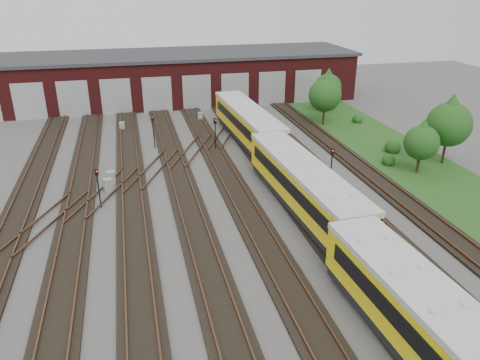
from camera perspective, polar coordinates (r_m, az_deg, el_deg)
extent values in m
plane|color=#43403E|center=(29.77, -0.75, -8.28)|extent=(120.00, 120.00, 0.00)
cube|color=#543421|center=(30.10, -26.65, -10.15)|extent=(0.10, 70.00, 0.15)
cube|color=black|center=(29.52, -20.34, -10.04)|extent=(2.40, 70.00, 0.18)
cube|color=#543421|center=(29.55, -21.77, -9.86)|extent=(0.10, 70.00, 0.15)
cube|color=#543421|center=(29.33, -18.98, -9.67)|extent=(0.10, 70.00, 0.15)
cube|color=black|center=(29.19, -12.46, -9.40)|extent=(2.40, 70.00, 0.18)
cube|color=#543421|center=(29.12, -13.91, -9.26)|extent=(0.10, 70.00, 0.15)
cube|color=#543421|center=(29.10, -11.06, -8.99)|extent=(0.10, 70.00, 0.15)
cube|color=black|center=(29.41, -4.59, -8.59)|extent=(2.40, 70.00, 0.18)
cube|color=#543421|center=(29.24, -6.00, -8.47)|extent=(0.10, 70.00, 0.15)
cube|color=#543421|center=(29.42, -3.21, -8.16)|extent=(0.10, 70.00, 0.15)
cube|color=black|center=(30.16, 2.99, -7.65)|extent=(2.40, 70.00, 0.18)
cube|color=#543421|center=(29.90, 1.67, -7.56)|extent=(0.10, 70.00, 0.15)
cube|color=#543421|center=(30.27, 4.31, -7.21)|extent=(0.10, 70.00, 0.15)
cube|color=black|center=(31.41, 10.05, -6.65)|extent=(2.40, 70.00, 0.18)
cube|color=#543421|center=(31.07, 8.85, -6.57)|extent=(0.10, 70.00, 0.15)
cube|color=#543421|center=(31.60, 11.28, -6.21)|extent=(0.10, 70.00, 0.15)
cube|color=black|center=(33.10, 16.46, -5.66)|extent=(2.40, 70.00, 0.18)
cube|color=#543421|center=(32.69, 15.39, -5.58)|extent=(0.10, 70.00, 0.15)
cube|color=#543421|center=(33.37, 17.57, -5.24)|extent=(0.10, 70.00, 0.15)
cube|color=black|center=(35.16, 22.16, -4.71)|extent=(2.40, 70.00, 0.18)
cube|color=#543421|center=(34.69, 21.23, -4.63)|extent=(0.10, 70.00, 0.15)
cube|color=#543421|center=(35.49, 23.15, -4.31)|extent=(0.10, 70.00, 0.15)
cube|color=#543421|center=(38.03, -16.06, -1.41)|extent=(5.40, 9.62, 0.15)
cube|color=#543421|center=(41.67, -10.48, 1.36)|extent=(5.40, 9.62, 0.15)
cube|color=#543421|center=(45.73, -5.83, 3.65)|extent=(5.40, 9.62, 0.15)
cube|color=#543421|center=(34.93, -22.75, -4.70)|extent=(5.40, 9.62, 0.15)
cube|color=#543421|center=(50.09, -1.95, 5.54)|extent=(5.40, 9.62, 0.15)
cube|color=#4E1314|center=(66.15, -8.75, 12.17)|extent=(50.00, 12.00, 6.00)
cube|color=#323234|center=(65.62, -8.92, 14.86)|extent=(51.00, 12.50, 0.40)
cube|color=#A4A5A9|center=(61.26, -24.31, 8.71)|extent=(3.60, 0.12, 4.40)
cube|color=#A4A5A9|center=(60.53, -19.63, 9.27)|extent=(3.60, 0.12, 4.40)
cube|color=#A4A5A9|center=(60.21, -14.86, 9.78)|extent=(3.60, 0.12, 4.40)
cube|color=#A4A5A9|center=(60.30, -10.05, 10.21)|extent=(3.60, 0.12, 4.40)
cube|color=#A4A5A9|center=(60.80, -5.27, 10.58)|extent=(3.60, 0.12, 4.40)
cube|color=#A4A5A9|center=(61.71, -0.60, 10.87)|extent=(3.60, 0.12, 4.40)
cube|color=#A4A5A9|center=(63.00, 3.92, 11.08)|extent=(3.60, 0.12, 4.40)
cube|color=#A4A5A9|center=(64.65, 8.23, 11.21)|extent=(3.60, 0.12, 4.40)
cube|color=#224E1A|center=(45.31, 20.31, 1.76)|extent=(8.00, 55.00, 0.05)
cube|color=yellow|center=(21.76, 23.64, -17.37)|extent=(3.51, 15.94, 2.32)
cube|color=silver|center=(20.97, 24.24, -14.61)|extent=(3.62, 15.94, 0.32)
cube|color=black|center=(20.85, 20.65, -17.92)|extent=(0.74, 13.91, 0.90)
cube|color=black|center=(22.42, 26.62, -15.79)|extent=(0.74, 13.91, 0.90)
cube|color=black|center=(34.22, 7.65, -2.78)|extent=(3.19, 15.92, 0.63)
cube|color=yellow|center=(33.60, 7.79, -0.52)|extent=(3.51, 15.94, 2.32)
cube|color=silver|center=(33.09, 7.91, 1.56)|extent=(3.62, 15.94, 0.32)
cube|color=black|center=(32.98, 5.60, -0.39)|extent=(0.74, 13.91, 0.90)
cube|color=black|center=(34.06, 9.95, 0.15)|extent=(0.74, 13.91, 0.90)
cube|color=black|center=(48.36, 0.92, 5.37)|extent=(3.19, 15.92, 0.63)
cube|color=yellow|center=(47.92, 0.93, 7.05)|extent=(3.51, 15.94, 2.32)
cube|color=silver|center=(47.56, 0.94, 8.58)|extent=(3.62, 15.94, 0.32)
cube|color=black|center=(47.46, -0.69, 7.22)|extent=(0.74, 13.91, 0.90)
cube|color=black|center=(48.26, 2.52, 7.48)|extent=(0.74, 13.91, 0.90)
cylinder|color=black|center=(35.71, -16.80, -1.35)|extent=(0.10, 0.10, 2.56)
cube|color=black|center=(35.12, -17.09, 0.91)|extent=(0.28, 0.22, 0.48)
sphere|color=red|center=(35.00, -17.11, 0.99)|extent=(0.11, 0.11, 0.11)
cylinder|color=black|center=(47.13, -10.46, 5.48)|extent=(0.10, 0.10, 2.84)
cube|color=black|center=(46.65, -10.61, 7.44)|extent=(0.28, 0.21, 0.51)
sphere|color=red|center=(46.52, -10.61, 7.53)|extent=(0.12, 0.12, 0.12)
cylinder|color=black|center=(45.82, -3.02, 5.24)|extent=(0.11, 0.11, 2.72)
cube|color=black|center=(45.34, -3.06, 7.20)|extent=(0.31, 0.24, 0.54)
sphere|color=red|center=(45.21, -3.04, 7.29)|extent=(0.13, 0.13, 0.13)
cylinder|color=black|center=(38.10, 11.02, 1.06)|extent=(0.10, 0.10, 2.84)
cube|color=black|center=(37.51, 11.21, 3.43)|extent=(0.29, 0.22, 0.52)
sphere|color=red|center=(37.38, 11.29, 3.53)|extent=(0.13, 0.13, 0.13)
cube|color=#929596|center=(38.55, -15.79, -0.59)|extent=(0.77, 0.71, 1.06)
cube|color=#929596|center=(53.94, -14.18, 6.39)|extent=(0.61, 0.53, 0.94)
cube|color=#929596|center=(39.91, -15.48, 0.30)|extent=(0.73, 0.64, 1.08)
cube|color=#929596|center=(56.36, -4.86, 7.75)|extent=(0.63, 0.55, 0.94)
cube|color=#929596|center=(43.04, 4.13, 2.72)|extent=(0.64, 0.57, 0.92)
cylinder|color=#301F15|center=(54.94, 10.13, 7.57)|extent=(0.21, 0.21, 1.90)
sphere|color=#1C4513|center=(54.31, 10.32, 10.13)|extent=(3.69, 3.69, 3.69)
cone|color=#1C4513|center=(54.03, 10.42, 11.49)|extent=(3.16, 3.16, 2.63)
cylinder|color=#301F15|center=(60.40, 10.49, 8.90)|extent=(0.24, 0.24, 1.72)
sphere|color=#1C4513|center=(59.88, 10.65, 11.02)|extent=(3.35, 3.35, 3.35)
cone|color=#1C4513|center=(59.64, 10.74, 12.15)|extent=(2.87, 2.87, 2.39)
cylinder|color=#301F15|center=(46.33, 23.58, 3.01)|extent=(0.22, 0.22, 2.02)
sphere|color=#1C4513|center=(45.55, 24.12, 6.19)|extent=(3.93, 3.93, 3.93)
cone|color=#1C4513|center=(45.20, 24.42, 7.88)|extent=(3.37, 3.37, 2.81)
cylinder|color=#301F15|center=(43.31, 20.87, 1.74)|extent=(0.24, 0.24, 1.52)
sphere|color=#1C4513|center=(42.65, 21.26, 4.27)|extent=(2.96, 2.96, 2.96)
cone|color=#1C4513|center=(42.34, 21.47, 5.61)|extent=(2.53, 2.53, 2.11)
sphere|color=#1C4513|center=(44.43, 17.68, 2.49)|extent=(1.17, 1.17, 1.17)
sphere|color=#1C4513|center=(47.76, 18.16, 4.10)|extent=(1.53, 1.53, 1.53)
sphere|color=#1C4513|center=(56.79, 14.15, 7.36)|extent=(1.17, 1.17, 1.17)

